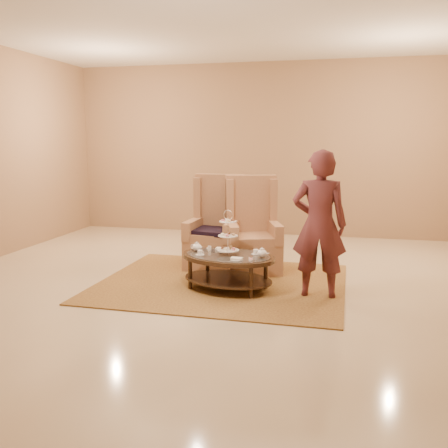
% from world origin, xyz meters
% --- Properties ---
extents(ground, '(8.00, 8.00, 0.00)m').
position_xyz_m(ground, '(0.00, 0.00, 0.00)').
color(ground, beige).
rests_on(ground, ground).
extents(ceiling, '(8.00, 8.00, 0.02)m').
position_xyz_m(ceiling, '(0.00, 0.00, 0.00)').
color(ceiling, beige).
rests_on(ceiling, ground).
extents(wall_back, '(8.00, 0.04, 3.50)m').
position_xyz_m(wall_back, '(0.00, 4.00, 1.75)').
color(wall_back, '#977452').
rests_on(wall_back, ground).
extents(rug, '(3.34, 2.80, 0.02)m').
position_xyz_m(rug, '(0.02, 0.19, 0.01)').
color(rug, olive).
rests_on(rug, ground).
extents(tea_table, '(1.45, 1.17, 1.06)m').
position_xyz_m(tea_table, '(0.17, -0.08, 0.39)').
color(tea_table, black).
rests_on(tea_table, ground).
extents(armchair_left, '(0.80, 0.83, 1.42)m').
position_xyz_m(armchair_left, '(-0.29, 1.09, 0.48)').
color(armchair_left, '#AA7650').
rests_on(armchair_left, ground).
extents(armchair_right, '(0.97, 0.99, 1.42)m').
position_xyz_m(armchair_right, '(0.30, 1.00, 0.48)').
color(armchair_right, '#AA7650').
rests_on(armchair_right, ground).
extents(person, '(0.68, 0.45, 1.84)m').
position_xyz_m(person, '(1.33, -0.10, 0.92)').
color(person, '#522325').
rests_on(person, ground).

